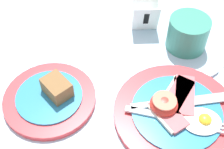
# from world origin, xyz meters

# --- Properties ---
(ground_plane) EXTENTS (3.00, 3.00, 0.00)m
(ground_plane) POSITION_xyz_m (0.00, 0.00, 0.00)
(ground_plane) COLOR #A3BCD1
(breakfast_plate) EXTENTS (0.24, 0.24, 0.04)m
(breakfast_plate) POSITION_xyz_m (0.07, -0.02, 0.01)
(breakfast_plate) COLOR red
(breakfast_plate) RESTS_ON ground_plane
(bread_plate) EXTENTS (0.18, 0.18, 0.05)m
(bread_plate) POSITION_xyz_m (-0.17, 0.01, 0.01)
(bread_plate) COLOR red
(bread_plate) RESTS_ON ground_plane
(sugar_cup) EXTENTS (0.09, 0.09, 0.07)m
(sugar_cup) POSITION_xyz_m (0.12, 0.16, 0.04)
(sugar_cup) COLOR #337F6B
(sugar_cup) RESTS_ON ground_plane
(number_card) EXTENTS (0.06, 0.05, 0.07)m
(number_card) POSITION_xyz_m (0.03, 0.22, 0.04)
(number_card) COLOR white
(number_card) RESTS_ON ground_plane
(teaspoon_by_saucer) EXTENTS (0.18, 0.09, 0.01)m
(teaspoon_by_saucer) POSITION_xyz_m (0.17, 0.09, 0.01)
(teaspoon_by_saucer) COLOR silver
(teaspoon_by_saucer) RESTS_ON ground_plane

